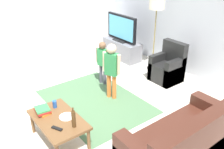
# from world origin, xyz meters

# --- Properties ---
(ground) EXTENTS (7.80, 7.80, 0.00)m
(ground) POSITION_xyz_m (0.00, 0.00, 0.00)
(ground) COLOR beige
(wall_back) EXTENTS (6.00, 0.12, 2.70)m
(wall_back) POSITION_xyz_m (0.00, 3.00, 1.35)
(wall_back) COLOR silver
(wall_back) RESTS_ON ground
(wall_left) EXTENTS (0.12, 6.00, 2.70)m
(wall_left) POSITION_xyz_m (-3.00, 0.00, 1.35)
(wall_left) COLOR silver
(wall_left) RESTS_ON ground
(area_rug) EXTENTS (2.20, 1.60, 0.01)m
(area_rug) POSITION_xyz_m (-0.30, 0.40, 0.00)
(area_rug) COLOR #4C724C
(area_rug) RESTS_ON ground
(tv_stand) EXTENTS (1.20, 0.44, 0.50)m
(tv_stand) POSITION_xyz_m (-1.77, 2.30, 0.24)
(tv_stand) COLOR slate
(tv_stand) RESTS_ON ground
(tv) EXTENTS (1.10, 0.28, 0.71)m
(tv) POSITION_xyz_m (-1.77, 2.28, 0.85)
(tv) COLOR black
(tv) RESTS_ON tv_stand
(couch) EXTENTS (0.80, 1.80, 0.86)m
(couch) POSITION_xyz_m (1.75, 0.54, 0.29)
(couch) COLOR #472319
(couch) RESTS_ON ground
(armchair) EXTENTS (0.60, 0.60, 0.90)m
(armchair) POSITION_xyz_m (-0.06, 2.26, 0.30)
(armchair) COLOR black
(armchair) RESTS_ON ground
(floor_lamp) EXTENTS (0.36, 0.36, 1.78)m
(floor_lamp) POSITION_xyz_m (-0.73, 2.45, 1.54)
(floor_lamp) COLOR #262626
(floor_lamp) RESTS_ON ground
(child_near_tv) EXTENTS (0.32, 0.18, 0.99)m
(child_near_tv) POSITION_xyz_m (-0.82, 0.97, 0.59)
(child_near_tv) COLOR #4C4C59
(child_near_tv) RESTS_ON ground
(child_center) EXTENTS (0.36, 0.22, 1.14)m
(child_center) POSITION_xyz_m (-0.22, 0.76, 0.69)
(child_center) COLOR orange
(child_center) RESTS_ON ground
(coffee_table) EXTENTS (1.00, 0.60, 0.42)m
(coffee_table) POSITION_xyz_m (0.33, -0.67, 0.37)
(coffee_table) COLOR brown
(coffee_table) RESTS_ON ground
(book_stack) EXTENTS (0.28, 0.23, 0.09)m
(book_stack) POSITION_xyz_m (0.05, -0.79, 0.47)
(book_stack) COLOR orange
(book_stack) RESTS_ON coffee_table
(bottle) EXTENTS (0.06, 0.06, 0.32)m
(bottle) POSITION_xyz_m (0.65, -0.57, 0.55)
(bottle) COLOR #4C3319
(bottle) RESTS_ON coffee_table
(tv_remote) EXTENTS (0.17, 0.12, 0.02)m
(tv_remote) POSITION_xyz_m (0.55, -0.79, 0.43)
(tv_remote) COLOR black
(tv_remote) RESTS_ON coffee_table
(soda_can) EXTENTS (0.07, 0.07, 0.12)m
(soda_can) POSITION_xyz_m (0.03, -0.57, 0.48)
(soda_can) COLOR #2659B2
(soda_can) RESTS_ON coffee_table
(plate) EXTENTS (0.22, 0.22, 0.02)m
(plate) POSITION_xyz_m (0.38, -0.55, 0.43)
(plate) COLOR white
(plate) RESTS_ON coffee_table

